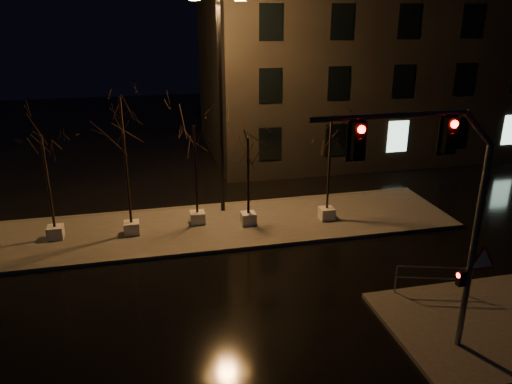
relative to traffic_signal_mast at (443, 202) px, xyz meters
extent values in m
plane|color=black|center=(-4.46, 4.22, -4.75)|extent=(90.00, 90.00, 0.00)
cube|color=#423F3B|center=(-4.46, 10.22, -4.67)|extent=(22.00, 5.00, 0.15)
cube|color=#423F3B|center=(3.04, 0.72, -4.67)|extent=(7.00, 5.00, 0.15)
cube|color=black|center=(9.54, 22.22, 2.75)|extent=(25.00, 12.00, 15.00)
cube|color=beige|center=(-11.48, 10.33, -4.32)|extent=(0.65, 0.65, 0.55)
cylinder|color=black|center=(-11.48, 10.33, -2.04)|extent=(0.11, 0.11, 4.03)
cube|color=beige|center=(-8.28, 10.07, -4.32)|extent=(0.65, 0.65, 0.55)
cylinder|color=black|center=(-8.28, 10.07, -1.32)|extent=(0.11, 0.11, 5.46)
cube|color=beige|center=(-5.33, 10.58, -4.32)|extent=(0.65, 0.65, 0.55)
cylinder|color=black|center=(-5.33, 10.58, -2.04)|extent=(0.11, 0.11, 4.02)
cube|color=beige|center=(-3.07, 9.95, -4.32)|extent=(0.65, 0.65, 0.55)
cylinder|color=black|center=(-3.07, 9.95, -2.28)|extent=(0.11, 0.11, 3.54)
cube|color=beige|center=(0.65, 9.71, -4.32)|extent=(0.65, 0.65, 0.55)
cylinder|color=black|center=(0.65, 9.71, -1.86)|extent=(0.11, 0.11, 4.37)
cylinder|color=slate|center=(1.14, 0.01, -1.56)|extent=(0.18, 0.18, 6.08)
cylinder|color=slate|center=(-1.74, -0.01, 2.33)|extent=(4.06, 0.18, 0.14)
cube|color=black|center=(-0.08, 0.00, 1.77)|extent=(0.31, 0.23, 0.91)
cube|color=black|center=(-2.51, -0.02, 1.77)|extent=(0.31, 0.23, 0.91)
cube|color=black|center=(0.91, 0.01, -2.37)|extent=(0.22, 0.18, 0.46)
cone|color=red|center=(1.44, -0.04, -1.86)|extent=(1.05, 0.04, 1.05)
sphere|color=#FF0C07|center=(1.14, 0.01, 2.08)|extent=(0.18, 0.18, 0.18)
cylinder|color=black|center=(-3.93, 11.87, 0.32)|extent=(0.20, 0.20, 9.84)
cylinder|color=slate|center=(0.69, 3.06, -4.12)|extent=(0.05, 0.05, 0.96)
cylinder|color=slate|center=(2.94, 2.37, -4.12)|extent=(0.05, 0.05, 0.96)
cylinder|color=slate|center=(1.81, 2.72, -3.58)|extent=(2.26, 0.73, 0.04)
cylinder|color=slate|center=(1.81, 2.72, -4.01)|extent=(2.26, 0.73, 0.04)
camera|label=1|loc=(-7.43, -10.64, 4.70)|focal=35.00mm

